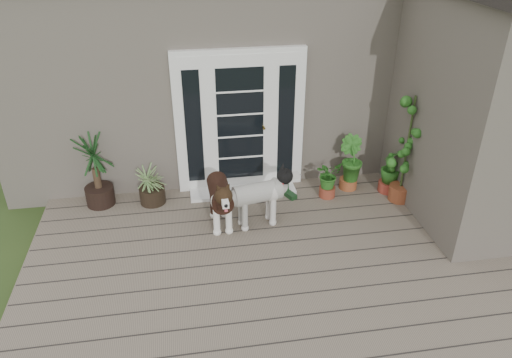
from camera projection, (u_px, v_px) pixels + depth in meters
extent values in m
cube|color=#6B5B4C|center=(282.00, 280.00, 5.79)|extent=(6.20, 4.60, 0.12)
cube|color=#665E54|center=(236.00, 59.00, 8.71)|extent=(7.40, 4.00, 3.10)
cube|color=#665E54|center=(483.00, 114.00, 6.41)|extent=(1.60, 2.40, 3.10)
cube|color=white|center=(240.00, 122.00, 7.10)|extent=(1.90, 0.14, 2.15)
cube|color=white|center=(243.00, 190.00, 7.44)|extent=(1.60, 0.40, 0.05)
imported|color=#265418|center=(328.00, 182.00, 7.22)|extent=(0.52, 0.52, 0.49)
imported|color=#1B611C|center=(349.00, 170.00, 7.41)|extent=(0.57, 0.57, 0.64)
imported|color=#195A1A|center=(390.00, 175.00, 7.35)|extent=(0.50, 0.50, 0.55)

